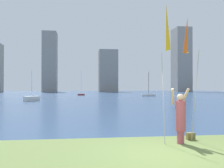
% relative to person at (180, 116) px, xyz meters
% --- Properties ---
extents(ground, '(120.00, 138.00, 0.12)m').
position_rel_person_xyz_m(ground, '(-0.97, 49.75, -0.99)').
color(ground, '#5B7038').
extents(person, '(0.69, 0.51, 1.90)m').
position_rel_person_xyz_m(person, '(0.00, 0.00, 0.00)').
color(person, '#B24C59').
rests_on(person, ground).
extents(kite_flag_left, '(0.16, 0.74, 4.70)m').
position_rel_person_xyz_m(kite_flag_left, '(-0.58, -0.30, 2.89)').
color(kite_flag_left, '#B2B2B7').
rests_on(kite_flag_left, ground).
extents(kite_flag_right, '(0.16, 1.24, 4.53)m').
position_rel_person_xyz_m(kite_flag_right, '(0.58, 0.78, 2.84)').
color(kite_flag_right, '#B2B2B7').
rests_on(kite_flag_right, ground).
extents(bag, '(0.29, 0.19, 0.26)m').
position_rel_person_xyz_m(bag, '(0.61, 0.54, -0.80)').
color(bag, olive).
rests_on(bag, ground).
extents(sailboat_0, '(2.10, 2.14, 4.20)m').
position_rel_person_xyz_m(sailboat_0, '(-9.87, 26.87, -0.57)').
color(sailboat_0, silver).
rests_on(sailboat_0, ground).
extents(sailboat_2, '(1.62, 1.83, 5.75)m').
position_rel_person_xyz_m(sailboat_2, '(-3.11, 50.21, -0.62)').
color(sailboat_2, maroon).
rests_on(sailboat_2, ground).
extents(sailboat_6, '(2.87, 0.89, 5.08)m').
position_rel_person_xyz_m(sailboat_6, '(10.88, 43.08, -0.59)').
color(sailboat_6, silver).
rests_on(sailboat_6, ground).
extents(skyline_tower_1, '(5.38, 6.82, 23.31)m').
position_rel_person_xyz_m(skyline_tower_1, '(-15.07, 92.45, 10.72)').
color(skyline_tower_1, gray).
rests_on(skyline_tower_1, ground).
extents(skyline_tower_2, '(7.24, 6.51, 16.35)m').
position_rel_person_xyz_m(skyline_tower_2, '(7.51, 89.97, 7.24)').
color(skyline_tower_2, gray).
rests_on(skyline_tower_2, ground).
extents(skyline_tower_3, '(6.14, 7.51, 25.61)m').
position_rel_person_xyz_m(skyline_tower_3, '(37.30, 89.21, 11.87)').
color(skyline_tower_3, gray).
rests_on(skyline_tower_3, ground).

